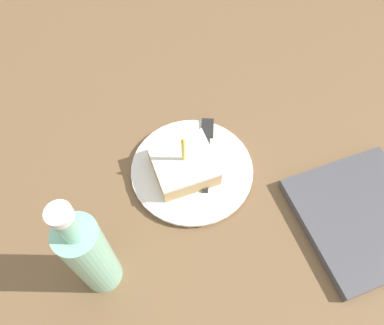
{
  "coord_description": "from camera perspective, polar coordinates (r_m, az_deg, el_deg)",
  "views": [
    {
      "loc": [
        -0.13,
        -0.31,
        0.62
      ],
      "look_at": [
        -0.01,
        0.02,
        0.03
      ],
      "focal_mm": 35.0,
      "sensor_mm": 36.0,
      "label": 1
    }
  ],
  "objects": [
    {
      "name": "fork",
      "position": [
        0.72,
        2.24,
        2.24
      ],
      "size": [
        0.08,
        0.16,
        0.0
      ],
      "color": "#262626",
      "rests_on": "plate"
    },
    {
      "name": "ground_plane",
      "position": [
        0.72,
        1.18,
        -3.6
      ],
      "size": [
        2.4,
        2.4,
        0.04
      ],
      "color": "brown",
      "rests_on": "ground"
    },
    {
      "name": "cake_slice",
      "position": [
        0.68,
        -1.24,
        -0.33
      ],
      "size": [
        0.11,
        0.1,
        0.1
      ],
      "color": "tan",
      "rests_on": "plate"
    },
    {
      "name": "plate",
      "position": [
        0.7,
        0.0,
        -1.13
      ],
      "size": [
        0.23,
        0.23,
        0.01
      ],
      "color": "white",
      "rests_on": "ground_plane"
    },
    {
      "name": "bottle",
      "position": [
        0.56,
        -15.32,
        -13.44
      ],
      "size": [
        0.06,
        0.06,
        0.25
      ],
      "color": "#8CD1B2",
      "rests_on": "ground_plane"
    },
    {
      "name": "marble_board",
      "position": [
        0.72,
        24.6,
        -7.51
      ],
      "size": [
        0.21,
        0.22,
        0.02
      ],
      "color": "#4C4C51",
      "rests_on": "ground_plane"
    }
  ]
}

